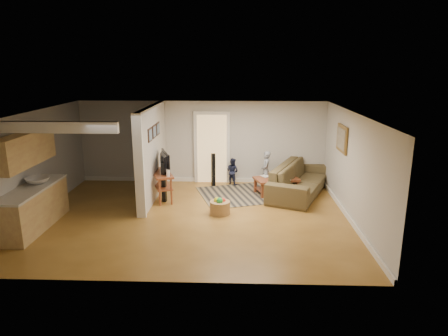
{
  "coord_description": "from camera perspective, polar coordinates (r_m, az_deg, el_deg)",
  "views": [
    {
      "loc": [
        1.1,
        -8.99,
        3.57
      ],
      "look_at": [
        0.76,
        0.45,
        1.1
      ],
      "focal_mm": 32.0,
      "sensor_mm": 36.0,
      "label": 1
    }
  ],
  "objects": [
    {
      "name": "coffee_table",
      "position": [
        11.36,
        7.54,
        -1.89
      ],
      "size": [
        1.34,
        1.02,
        0.7
      ],
      "rotation": [
        0.0,
        0.0,
        0.31
      ],
      "color": "maroon",
      "rests_on": "ground"
    },
    {
      "name": "area_rug",
      "position": [
        11.36,
        3.5,
        -3.67
      ],
      "size": [
        3.11,
        2.65,
        0.01
      ],
      "primitive_type": "cube",
      "rotation": [
        0.0,
        0.0,
        0.31
      ],
      "color": "black",
      "rests_on": "ground"
    },
    {
      "name": "room_shell",
      "position": [
        9.9,
        -10.62,
        2.06
      ],
      "size": [
        7.54,
        6.02,
        2.52
      ],
      "color": "silver",
      "rests_on": "ground"
    },
    {
      "name": "speaker_left",
      "position": [
        10.68,
        -8.59,
        -2.08
      ],
      "size": [
        0.12,
        0.12,
        1.05
      ],
      "primitive_type": "cube",
      "rotation": [
        0.0,
        0.0,
        -0.2
      ],
      "color": "black",
      "rests_on": "ground"
    },
    {
      "name": "toy_basket",
      "position": [
        9.8,
        -0.59,
        -5.57
      ],
      "size": [
        0.5,
        0.5,
        0.44
      ],
      "color": "olive",
      "rests_on": "ground"
    },
    {
      "name": "toddler",
      "position": [
        12.23,
        1.21,
        -2.33
      ],
      "size": [
        0.51,
        0.48,
        0.82
      ],
      "primitive_type": "imported",
      "rotation": [
        0.0,
        0.0,
        2.55
      ],
      "color": "#1C223C",
      "rests_on": "ground"
    },
    {
      "name": "speaker_right",
      "position": [
        11.92,
        -1.54,
        -0.28
      ],
      "size": [
        0.13,
        0.13,
        1.0
      ],
      "primitive_type": "cube",
      "rotation": [
        0.0,
        0.0,
        0.43
      ],
      "color": "black",
      "rests_on": "ground"
    },
    {
      "name": "ground",
      "position": [
        9.74,
        -4.59,
        -6.91
      ],
      "size": [
        7.5,
        7.5,
        0.0
      ],
      "primitive_type": "plane",
      "color": "brown",
      "rests_on": "ground"
    },
    {
      "name": "tv_console",
      "position": [
        10.85,
        -8.82,
        -0.96
      ],
      "size": [
        0.84,
        1.28,
        1.03
      ],
      "rotation": [
        0.0,
        0.0,
        0.35
      ],
      "color": "maroon",
      "rests_on": "ground"
    },
    {
      "name": "child",
      "position": [
        11.78,
        5.91,
        -3.08
      ],
      "size": [
        0.28,
        0.42,
        1.15
      ],
      "primitive_type": "imported",
      "rotation": [
        0.0,
        0.0,
        -1.58
      ],
      "color": "gray",
      "rests_on": "ground"
    },
    {
      "name": "sofa",
      "position": [
        11.58,
        10.65,
        -3.57
      ],
      "size": [
        2.16,
        3.09,
        0.84
      ],
      "primitive_type": "imported",
      "rotation": [
        0.0,
        0.0,
        1.17
      ],
      "color": "#4F4127",
      "rests_on": "ground"
    }
  ]
}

